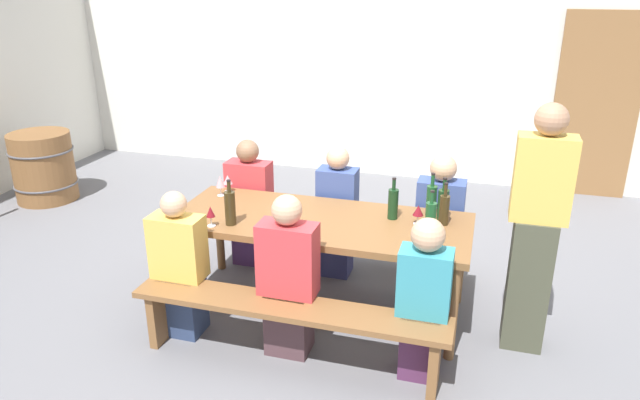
% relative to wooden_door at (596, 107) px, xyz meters
% --- Properties ---
extents(ground_plane, '(24.00, 24.00, 0.00)m').
position_rel_wooden_door_xyz_m(ground_plane, '(-2.28, -3.34, -1.05)').
color(ground_plane, slate).
extents(back_wall, '(14.00, 0.20, 3.20)m').
position_rel_wooden_door_xyz_m(back_wall, '(-2.28, 0.14, 0.55)').
color(back_wall, silver).
rests_on(back_wall, ground).
extents(wooden_door, '(0.90, 0.06, 2.10)m').
position_rel_wooden_door_xyz_m(wooden_door, '(0.00, 0.00, 0.00)').
color(wooden_door, olive).
rests_on(wooden_door, ground).
extents(tasting_table, '(2.21, 0.89, 0.75)m').
position_rel_wooden_door_xyz_m(tasting_table, '(-2.28, -3.34, -0.37)').
color(tasting_table, brown).
rests_on(tasting_table, ground).
extents(bench_near, '(2.11, 0.30, 0.45)m').
position_rel_wooden_door_xyz_m(bench_near, '(-2.28, -4.08, -0.69)').
color(bench_near, brown).
rests_on(bench_near, ground).
extents(bench_far, '(2.11, 0.30, 0.45)m').
position_rel_wooden_door_xyz_m(bench_far, '(-2.28, -2.59, -0.69)').
color(bench_far, brown).
rests_on(bench_far, ground).
extents(wine_bottle_0, '(0.08, 0.08, 0.34)m').
position_rel_wooden_door_xyz_m(wine_bottle_0, '(-2.87, -3.62, -0.17)').
color(wine_bottle_0, '#332814').
rests_on(wine_bottle_0, tasting_table).
extents(wine_bottle_1, '(0.08, 0.08, 0.33)m').
position_rel_wooden_door_xyz_m(wine_bottle_1, '(-1.50, -3.03, -0.18)').
color(wine_bottle_1, '#194723').
rests_on(wine_bottle_1, tasting_table).
extents(wine_bottle_2, '(0.08, 0.08, 0.32)m').
position_rel_wooden_door_xyz_m(wine_bottle_2, '(-1.77, -3.18, -0.18)').
color(wine_bottle_2, '#143319').
rests_on(wine_bottle_2, tasting_table).
extents(wine_bottle_3, '(0.07, 0.07, 0.34)m').
position_rel_wooden_door_xyz_m(wine_bottle_3, '(-1.47, -3.42, -0.17)').
color(wine_bottle_3, '#194723').
rests_on(wine_bottle_3, tasting_table).
extents(wine_bottle_4, '(0.08, 0.08, 0.32)m').
position_rel_wooden_door_xyz_m(wine_bottle_4, '(-1.41, -3.08, -0.18)').
color(wine_bottle_4, '#143319').
rests_on(wine_bottle_4, tasting_table).
extents(wine_bottle_5, '(0.07, 0.07, 0.32)m').
position_rel_wooden_door_xyz_m(wine_bottle_5, '(-1.39, -3.18, -0.18)').
color(wine_bottle_5, '#332814').
rests_on(wine_bottle_5, tasting_table).
extents(wine_glass_0, '(0.07, 0.07, 0.17)m').
position_rel_wooden_door_xyz_m(wine_glass_0, '(-3.20, -3.09, -0.18)').
color(wine_glass_0, silver).
rests_on(wine_glass_0, tasting_table).
extents(wine_glass_1, '(0.06, 0.06, 0.15)m').
position_rel_wooden_door_xyz_m(wine_glass_1, '(-2.99, -3.69, -0.19)').
color(wine_glass_1, silver).
rests_on(wine_glass_1, tasting_table).
extents(wine_glass_2, '(0.08, 0.08, 0.14)m').
position_rel_wooden_door_xyz_m(wine_glass_2, '(-3.18, -2.99, -0.20)').
color(wine_glass_2, silver).
rests_on(wine_glass_2, tasting_table).
extents(wine_glass_3, '(0.08, 0.08, 0.15)m').
position_rel_wooden_door_xyz_m(wine_glass_3, '(-1.57, -3.23, -0.20)').
color(wine_glass_3, silver).
rests_on(wine_glass_3, tasting_table).
extents(seated_guest_near_0, '(0.37, 0.24, 1.09)m').
position_rel_wooden_door_xyz_m(seated_guest_near_0, '(-3.13, -3.93, -0.54)').
color(seated_guest_near_0, navy).
rests_on(seated_guest_near_0, ground).
extents(seated_guest_near_1, '(0.39, 0.24, 1.15)m').
position_rel_wooden_door_xyz_m(seated_guest_near_1, '(-2.33, -3.93, -0.51)').
color(seated_guest_near_1, '#4B3237').
rests_on(seated_guest_near_1, ground).
extents(seated_guest_near_2, '(0.32, 0.24, 1.09)m').
position_rel_wooden_door_xyz_m(seated_guest_near_2, '(-1.43, -3.93, -0.52)').
color(seated_guest_near_2, '#50284A').
rests_on(seated_guest_near_2, ground).
extents(seated_guest_far_0, '(0.38, 0.24, 1.14)m').
position_rel_wooden_door_xyz_m(seated_guest_far_0, '(-3.10, -2.74, -0.51)').
color(seated_guest_far_0, '#4E2D63').
rests_on(seated_guest_far_0, ground).
extents(seated_guest_far_1, '(0.33, 0.24, 1.14)m').
position_rel_wooden_door_xyz_m(seated_guest_far_1, '(-2.30, -2.74, -0.50)').
color(seated_guest_far_1, navy).
rests_on(seated_guest_far_1, ground).
extents(seated_guest_far_2, '(0.37, 0.24, 1.14)m').
position_rel_wooden_door_xyz_m(seated_guest_far_2, '(-1.45, -2.74, -0.50)').
color(seated_guest_far_2, '#3F355B').
rests_on(seated_guest_far_2, ground).
extents(standing_host, '(0.36, 0.24, 1.72)m').
position_rel_wooden_door_xyz_m(standing_host, '(-0.79, -3.40, -0.21)').
color(standing_host, '#434534').
rests_on(standing_host, ground).
extents(wine_barrel, '(0.70, 0.70, 0.79)m').
position_rel_wooden_door_xyz_m(wine_barrel, '(-5.99, -1.95, -0.65)').
color(wine_barrel, brown).
rests_on(wine_barrel, ground).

